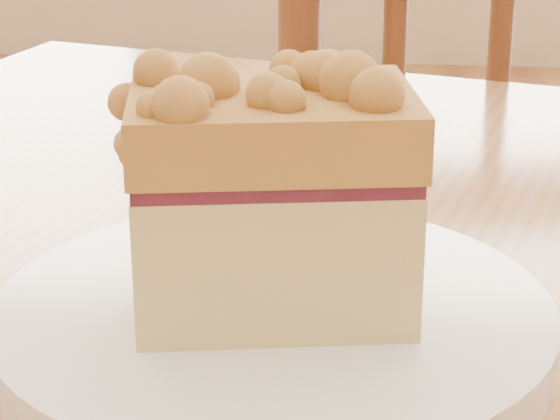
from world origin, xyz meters
The scene contains 3 objects.
cafe_chair_main centered at (-0.05, 0.93, 0.45)m, with size 0.47×0.47×0.90m.
plate centered at (-0.16, 0.30, 0.76)m, with size 0.24×0.24×0.02m.
cake_slice centered at (-0.16, 0.30, 0.82)m, with size 0.13×0.10×0.11m.
Camera 1 is at (-0.12, -0.11, 0.97)m, focal length 70.00 mm.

